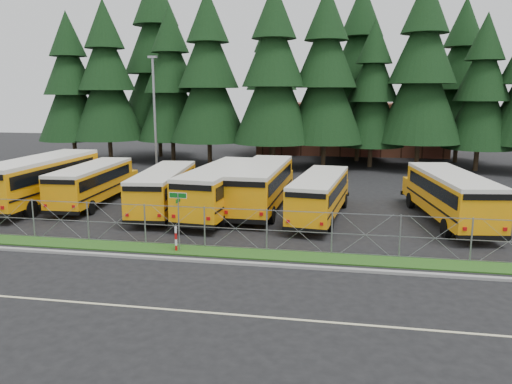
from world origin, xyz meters
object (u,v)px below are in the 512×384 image
at_px(bus_6, 320,197).
at_px(light_standard, 155,115).
at_px(bus_3, 165,191).
at_px(bus_5, 262,187).
at_px(street_sign, 178,209).
at_px(striped_bollard, 176,239).
at_px(bus_0, 45,181).
at_px(bus_east, 449,198).
at_px(bus_1, 94,185).
at_px(bus_4, 223,190).

bearing_deg(bus_6, light_standard, 150.97).
xyz_separation_m(bus_3, bus_6, (9.55, -0.04, -0.03)).
distance_m(bus_5, street_sign, 9.37).
xyz_separation_m(bus_3, striped_bollard, (3.29, -7.52, -0.73)).
height_order(bus_3, street_sign, street_sign).
xyz_separation_m(bus_0, bus_east, (25.25, -0.10, -0.14)).
bearing_deg(bus_1, bus_east, -5.08).
xyz_separation_m(bus_3, bus_5, (5.85, 1.54, 0.14)).
bearing_deg(street_sign, striped_bollard, -175.79).
height_order(bus_4, light_standard, light_standard).
distance_m(bus_east, light_standard, 23.62).
xyz_separation_m(bus_4, street_sign, (-0.19, -7.65, 0.57)).
bearing_deg(bus_4, bus_0, -177.06).
relative_size(bus_3, striped_bollard, 8.43).
xyz_separation_m(bus_5, street_sign, (-2.39, -9.04, 0.57)).
distance_m(street_sign, light_standard, 19.50).
bearing_deg(bus_east, bus_4, 172.81).
xyz_separation_m(street_sign, striped_bollard, (-0.16, -0.01, -1.43)).
xyz_separation_m(bus_1, street_sign, (8.82, -8.71, 0.72)).
bearing_deg(bus_1, bus_3, -15.67).
distance_m(bus_east, striped_bollard, 15.65).
xyz_separation_m(striped_bollard, light_standard, (-7.73, 17.51, 4.90)).
height_order(bus_1, bus_5, bus_5).
xyz_separation_m(bus_3, street_sign, (3.45, -7.50, 0.71)).
bearing_deg(bus_1, bus_0, -170.36).
distance_m(bus_6, light_standard, 17.71).
bearing_deg(bus_5, bus_4, -146.09).
distance_m(bus_4, bus_east, 13.13).
bearing_deg(bus_0, bus_5, 4.65).
relative_size(bus_east, striped_bollard, 9.11).
xyz_separation_m(bus_0, street_sign, (11.94, -8.01, 0.46)).
bearing_deg(bus_1, bus_4, -9.74).
height_order(bus_east, light_standard, light_standard).
distance_m(bus_0, bus_4, 12.13).
bearing_deg(bus_east, bus_5, 165.73).
distance_m(bus_4, striped_bollard, 7.71).
relative_size(bus_0, bus_6, 1.21).
distance_m(bus_4, street_sign, 7.67).
relative_size(bus_0, striped_bollard, 10.02).
bearing_deg(bus_3, bus_1, 161.39).
relative_size(street_sign, striped_bollard, 2.34).
height_order(bus_east, street_sign, bus_east).
relative_size(bus_0, bus_1, 1.20).
distance_m(street_sign, striped_bollard, 1.44).
bearing_deg(bus_4, striped_bollard, -87.92).
xyz_separation_m(bus_1, striped_bollard, (8.66, -8.72, -0.71)).
height_order(bus_6, bus_east, bus_east).
height_order(bus_6, light_standard, light_standard).
bearing_deg(light_standard, bus_6, -35.63).
bearing_deg(bus_3, striped_bollard, -72.27).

